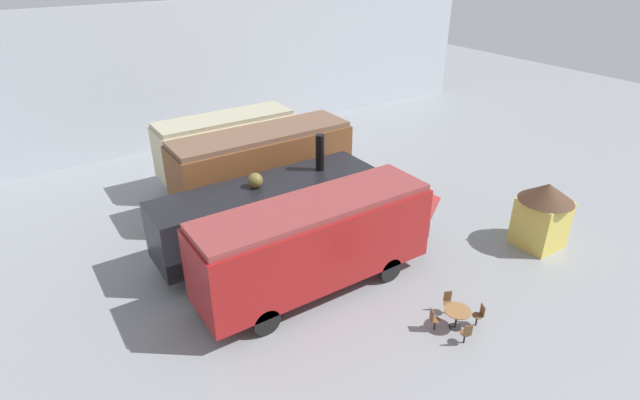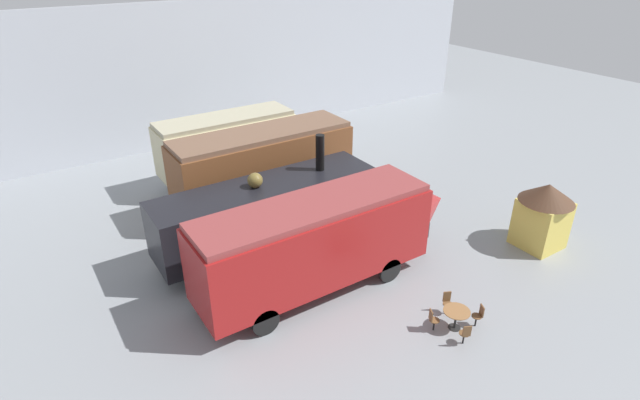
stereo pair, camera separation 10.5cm
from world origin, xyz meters
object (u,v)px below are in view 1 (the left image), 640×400
object	(u,v)px
steam_locomotive	(268,210)
cafe_table_near	(457,314)
ticket_kiosk	(543,211)
passenger_coach_vintage	(226,143)
cafe_chair_0	(480,314)
visitor_person	(425,233)
passenger_coach_wooden	(263,162)
streamlined_locomotive	(332,234)

from	to	relation	value
steam_locomotive	cafe_table_near	bearing A→B (deg)	-70.37
cafe_table_near	ticket_kiosk	distance (m)	7.44
passenger_coach_vintage	cafe_table_near	xyz separation A→B (m)	(1.60, -15.50, -1.71)
steam_locomotive	cafe_chair_0	bearing A→B (deg)	-66.73
ticket_kiosk	passenger_coach_vintage	bearing A→B (deg)	122.54
cafe_chair_0	visitor_person	bearing A→B (deg)	-85.42
cafe_table_near	ticket_kiosk	size ratio (longest dim) A/B	0.31
passenger_coach_vintage	ticket_kiosk	distance (m)	16.24
passenger_coach_wooden	cafe_table_near	xyz separation A→B (m)	(1.22, -11.92, -1.75)
cafe_table_near	ticket_kiosk	bearing A→B (deg)	14.30
passenger_coach_wooden	passenger_coach_vintage	bearing A→B (deg)	96.03
visitor_person	steam_locomotive	bearing A→B (deg)	143.20
passenger_coach_vintage	visitor_person	size ratio (longest dim) A/B	4.37
cafe_chair_0	ticket_kiosk	bearing A→B (deg)	-135.73
ticket_kiosk	cafe_table_near	bearing A→B (deg)	-165.70
steam_locomotive	cafe_chair_0	size ratio (longest dim) A/B	11.28
visitor_person	passenger_coach_vintage	bearing A→B (deg)	109.87
passenger_coach_vintage	passenger_coach_wooden	size ratio (longest dim) A/B	0.83
passenger_coach_vintage	passenger_coach_wooden	distance (m)	3.60
cafe_chair_0	ticket_kiosk	world-z (taller)	ticket_kiosk
passenger_coach_vintage	ticket_kiosk	world-z (taller)	passenger_coach_vintage
passenger_coach_vintage	cafe_chair_0	world-z (taller)	passenger_coach_vintage
steam_locomotive	cafe_table_near	xyz separation A→B (m)	(2.94, -8.25, -1.26)
passenger_coach_vintage	cafe_chair_0	bearing A→B (deg)	-81.54
passenger_coach_wooden	ticket_kiosk	distance (m)	13.13
cafe_table_near	cafe_chair_0	distance (m)	0.85
passenger_coach_vintage	steam_locomotive	distance (m)	7.39
cafe_chair_0	visitor_person	distance (m)	4.88
passenger_coach_vintage	cafe_chair_0	xyz separation A→B (m)	(2.36, -15.86, -1.82)
cafe_chair_0	visitor_person	world-z (taller)	visitor_person
streamlined_locomotive	cafe_chair_0	distance (m)	5.98
passenger_coach_wooden	cafe_table_near	world-z (taller)	passenger_coach_wooden
cafe_table_near	visitor_person	world-z (taller)	visitor_person
streamlined_locomotive	visitor_person	size ratio (longest dim) A/B	6.61
visitor_person	ticket_kiosk	bearing A→B (deg)	-27.02
visitor_person	passenger_coach_wooden	bearing A→B (deg)	115.62
passenger_coach_vintage	ticket_kiosk	size ratio (longest dim) A/B	2.48
ticket_kiosk	passenger_coach_wooden	bearing A→B (deg)	129.58
passenger_coach_wooden	cafe_table_near	distance (m)	12.11
passenger_coach_wooden	cafe_table_near	bearing A→B (deg)	-84.15
passenger_coach_vintage	visitor_person	world-z (taller)	passenger_coach_vintage
passenger_coach_wooden	steam_locomotive	world-z (taller)	steam_locomotive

